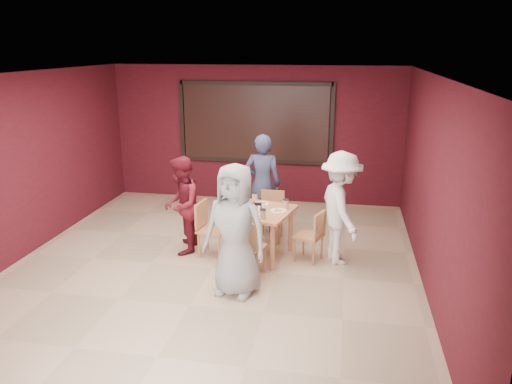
% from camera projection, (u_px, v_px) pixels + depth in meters
% --- Properties ---
extents(floor, '(7.00, 7.00, 0.00)m').
position_uv_depth(floor, '(213.00, 268.00, 7.40)').
color(floor, tan).
rests_on(floor, ground).
extents(window_blinds, '(3.00, 0.02, 1.50)m').
position_uv_depth(window_blinds, '(255.00, 123.00, 10.18)').
color(window_blinds, black).
extents(dining_table, '(1.16, 1.16, 0.92)m').
position_uv_depth(dining_table, '(259.00, 216.00, 7.63)').
color(dining_table, tan).
rests_on(dining_table, floor).
extents(chair_front, '(0.49, 0.49, 0.87)m').
position_uv_depth(chair_front, '(247.00, 245.00, 6.96)').
color(chair_front, '#B36945').
rests_on(chair_front, floor).
extents(chair_back, '(0.40, 0.40, 0.82)m').
position_uv_depth(chair_back, '(272.00, 212.00, 8.41)').
color(chair_back, '#B36945').
rests_on(chair_back, floor).
extents(chair_left, '(0.47, 0.47, 0.86)m').
position_uv_depth(chair_left, '(208.00, 226.00, 7.74)').
color(chair_left, '#B36945').
rests_on(chair_left, floor).
extents(chair_right, '(0.49, 0.49, 0.80)m').
position_uv_depth(chair_right, '(313.00, 233.00, 7.52)').
color(chair_right, '#B36945').
rests_on(chair_right, floor).
extents(diner_front, '(0.96, 0.72, 1.77)m').
position_uv_depth(diner_front, '(235.00, 230.00, 6.43)').
color(diner_front, gray).
rests_on(diner_front, floor).
extents(diner_back, '(0.65, 0.43, 1.75)m').
position_uv_depth(diner_back, '(262.00, 184.00, 8.61)').
color(diner_back, '#33385B').
rests_on(diner_back, floor).
extents(diner_left, '(0.68, 0.83, 1.55)m').
position_uv_depth(diner_left, '(182.00, 205.00, 7.79)').
color(diner_left, maroon).
rests_on(diner_left, floor).
extents(diner_right, '(0.97, 1.25, 1.71)m').
position_uv_depth(diner_right, '(341.00, 208.00, 7.39)').
color(diner_right, white).
rests_on(diner_right, floor).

